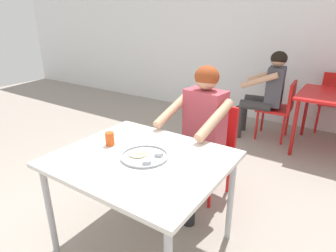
{
  "coord_description": "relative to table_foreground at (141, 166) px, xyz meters",
  "views": [
    {
      "loc": [
        1.14,
        -1.25,
        1.6
      ],
      "look_at": [
        0.11,
        0.29,
        0.88
      ],
      "focal_mm": 30.26,
      "sensor_mm": 36.0,
      "label": 1
    }
  ],
  "objects": [
    {
      "name": "chair_foreground",
      "position": [
        0.07,
        0.93,
        -0.17
      ],
      "size": [
        0.46,
        0.45,
        0.85
      ],
      "color": "red",
      "rests_on": "ground"
    },
    {
      "name": "table_background_red",
      "position": [
        0.91,
        2.53,
        -0.02
      ],
      "size": [
        0.78,
        0.88,
        0.73
      ],
      "color": "red",
      "rests_on": "ground"
    },
    {
      "name": "table_foreground",
      "position": [
        0.0,
        0.0,
        0.0
      ],
      "size": [
        1.1,
        0.94,
        0.73
      ],
      "color": "silver",
      "rests_on": "ground"
    },
    {
      "name": "drinking_cup",
      "position": [
        -0.3,
        0.02,
        0.12
      ],
      "size": [
        0.06,
        0.06,
        0.1
      ],
      "color": "#D84C19",
      "rests_on": "table_foreground"
    },
    {
      "name": "thali_tray",
      "position": [
        0.02,
        0.01,
        0.08
      ],
      "size": [
        0.32,
        0.32,
        0.03
      ],
      "color": "#B7BABF",
      "rests_on": "table_foreground"
    },
    {
      "name": "patron_background",
      "position": [
        0.12,
        2.52,
        0.05
      ],
      "size": [
        0.59,
        0.54,
        1.19
      ],
      "color": "#343434",
      "rests_on": "ground"
    },
    {
      "name": "chair_red_left",
      "position": [
        0.31,
        2.58,
        -0.18
      ],
      "size": [
        0.45,
        0.46,
        0.81
      ],
      "color": "red",
      "rests_on": "ground"
    },
    {
      "name": "ground_plane",
      "position": [
        -0.06,
        -0.04,
        -0.69
      ],
      "size": [
        12.0,
        12.0,
        0.05
      ],
      "primitive_type": "cube",
      "color": "gray"
    },
    {
      "name": "chair_red_far",
      "position": [
        0.88,
        3.21,
        -0.14
      ],
      "size": [
        0.48,
        0.47,
        0.9
      ],
      "color": "red",
      "rests_on": "ground"
    },
    {
      "name": "diner_foreground",
      "position": [
        0.05,
        0.71,
        0.07
      ],
      "size": [
        0.54,
        0.58,
        1.23
      ],
      "color": "black",
      "rests_on": "ground"
    },
    {
      "name": "back_wall",
      "position": [
        -0.06,
        3.31,
        1.04
      ],
      "size": [
        12.0,
        0.12,
        3.4
      ],
      "primitive_type": "cube",
      "color": "white",
      "rests_on": "ground"
    }
  ]
}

